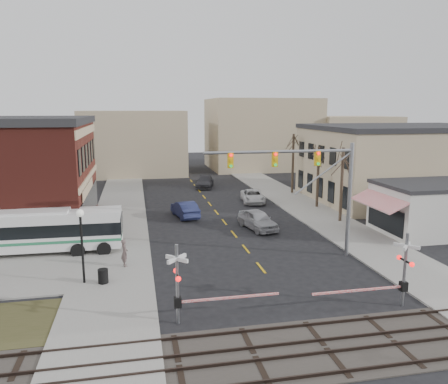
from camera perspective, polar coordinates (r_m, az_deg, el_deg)
The scene contains 22 objects.
ground at distance 27.40m, azimuth 6.04°, elevation -11.27°, with size 160.00×160.00×0.00m, color black.
sidewalk_west at distance 45.36m, azimuth -13.37°, elevation -2.51°, with size 5.00×60.00×0.12m, color gray.
sidewalk_east at distance 48.53m, azimuth 9.66°, elevation -1.51°, with size 5.00×60.00×0.12m, color gray.
ballast_strip at distance 20.67m, azimuth 13.11°, elevation -19.17°, with size 160.00×5.00×0.06m, color #332D28.
rail_tracks at distance 20.62m, azimuth 13.12°, elevation -18.96°, with size 160.00×3.91×0.14m.
tan_building at distance 53.63m, azimuth 22.39°, elevation 3.55°, with size 20.30×15.30×8.50m.
awning_shop at distance 40.04m, azimuth 25.26°, elevation -1.93°, with size 9.74×6.20×4.30m.
tree_east_a at distance 41.11m, azimuth 15.12°, elevation 0.94°, with size 0.28×0.28×6.75m.
tree_east_b at distance 46.63m, azimuth 12.16°, elevation 1.92°, with size 0.28×0.28×6.30m.
tree_east_c at distance 53.98m, azimuth 8.98°, elevation 3.69°, with size 0.28×0.28×7.20m.
transit_bus at distance 33.99m, azimuth -23.37°, elevation -4.63°, with size 12.01×2.88×3.08m.
traffic_signal_mast at distance 30.13m, azimuth 11.41°, elevation 1.99°, with size 10.42×0.30×8.00m.
rr_crossing_west at distance 21.49m, azimuth -4.96°, elevation -11.95°, with size 5.60×1.36×4.00m.
rr_crossing_east at distance 24.74m, azimuth 21.69°, elevation -9.59°, with size 5.60×1.36×4.00m.
street_lamp at distance 26.76m, azimuth -18.16°, elevation -4.85°, with size 0.44×0.44×4.46m.
trash_bin at distance 27.22m, azimuth -15.51°, elevation -10.54°, with size 0.60×0.60×0.85m, color black.
car_a at distance 38.00m, azimuth 4.41°, elevation -3.62°, with size 1.95×4.86×1.66m, color #9B9BA0.
car_b at distance 42.18m, azimuth -5.13°, elevation -2.23°, with size 1.67×4.79×1.58m, color #1C2146.
car_c at distance 48.72m, azimuth 3.77°, elevation -0.56°, with size 2.32×5.03×1.40m, color silver.
car_d at distance 58.12m, azimuth -2.55°, elevation 1.36°, with size 2.12×5.20×1.51m, color #38383C.
pedestrian_near at distance 29.49m, azimuth -12.87°, elevation -7.73°, with size 0.66×0.44×1.82m, color #5E4D4B.
pedestrian_far at distance 32.72m, azimuth -15.52°, elevation -6.04°, with size 0.86×0.67×1.77m, color #2D354E.
Camera 1 is at (-7.82, -24.17, 10.25)m, focal length 35.00 mm.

